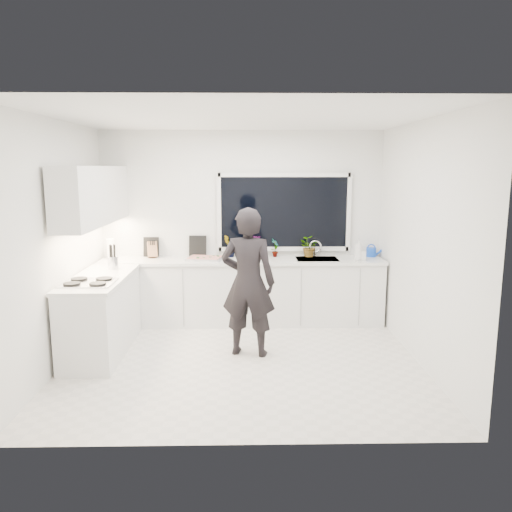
{
  "coord_description": "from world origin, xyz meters",
  "views": [
    {
      "loc": [
        0.06,
        -5.4,
        2.18
      ],
      "look_at": [
        0.17,
        0.4,
        1.15
      ],
      "focal_mm": 35.0,
      "sensor_mm": 36.0,
      "label": 1
    }
  ],
  "objects": [
    {
      "name": "countertop_left",
      "position": [
        -1.67,
        0.35,
        0.9
      ],
      "size": [
        0.62,
        1.6,
        0.04
      ],
      "primitive_type": "cube",
      "color": "silver",
      "rests_on": "base_cabinets_left"
    },
    {
      "name": "pizza",
      "position": [
        -0.52,
        1.42,
        0.95
      ],
      "size": [
        0.49,
        0.39,
        0.01
      ],
      "primitive_type": "cube",
      "rotation": [
        0.0,
        0.0,
        -0.2
      ],
      "color": "red",
      "rests_on": "pizza_tray"
    },
    {
      "name": "picture_frame_small",
      "position": [
        -0.64,
        1.69,
        1.07
      ],
      "size": [
        0.25,
        0.03,
        0.3
      ],
      "primitive_type": "cube",
      "rotation": [
        0.0,
        0.0,
        -0.05
      ],
      "color": "black",
      "rests_on": "countertop_back"
    },
    {
      "name": "stovetop",
      "position": [
        -1.69,
        -0.0,
        0.94
      ],
      "size": [
        0.56,
        0.48,
        0.03
      ],
      "primitive_type": "cube",
      "color": "black",
      "rests_on": "countertop_left"
    },
    {
      "name": "wall_right",
      "position": [
        2.01,
        0.0,
        1.35
      ],
      "size": [
        0.02,
        3.5,
        2.7
      ],
      "primitive_type": "cube",
      "color": "white",
      "rests_on": "ground"
    },
    {
      "name": "floor",
      "position": [
        0.0,
        0.0,
        -0.01
      ],
      "size": [
        4.0,
        3.5,
        0.02
      ],
      "primitive_type": "cube",
      "color": "beige",
      "rests_on": "ground"
    },
    {
      "name": "paper_towel_roll",
      "position": [
        -1.85,
        1.55,
        1.05
      ],
      "size": [
        0.11,
        0.11,
        0.26
      ],
      "primitive_type": "cylinder",
      "rotation": [
        0.0,
        0.0,
        0.01
      ],
      "color": "white",
      "rests_on": "countertop_back"
    },
    {
      "name": "watering_can",
      "position": [
        1.85,
        1.61,
        0.98
      ],
      "size": [
        0.18,
        0.18,
        0.13
      ],
      "primitive_type": "cylinder",
      "rotation": [
        0.0,
        0.0,
        0.37
      ],
      "color": "blue",
      "rests_on": "countertop_back"
    },
    {
      "name": "faucet",
      "position": [
        1.05,
        1.65,
        1.03
      ],
      "size": [
        0.03,
        0.03,
        0.22
      ],
      "primitive_type": "cylinder",
      "color": "silver",
      "rests_on": "countertop_back"
    },
    {
      "name": "person",
      "position": [
        0.08,
        0.23,
        0.87
      ],
      "size": [
        0.71,
        0.54,
        1.74
      ],
      "primitive_type": "imported",
      "rotation": [
        0.0,
        0.0,
        2.94
      ],
      "color": "black",
      "rests_on": "floor"
    },
    {
      "name": "herb_plants",
      "position": [
        0.48,
        1.61,
        1.07
      ],
      "size": [
        1.4,
        0.32,
        0.31
      ],
      "color": "#26662D",
      "rests_on": "countertop_back"
    },
    {
      "name": "picture_frame_large",
      "position": [
        -1.31,
        1.69,
        1.06
      ],
      "size": [
        0.22,
        0.02,
        0.28
      ],
      "primitive_type": "cube",
      "rotation": [
        0.0,
        0.0,
        0.01
      ],
      "color": "black",
      "rests_on": "countertop_back"
    },
    {
      "name": "wall_left",
      "position": [
        -2.01,
        0.0,
        1.35
      ],
      "size": [
        0.02,
        3.5,
        2.7
      ],
      "primitive_type": "cube",
      "color": "white",
      "rests_on": "ground"
    },
    {
      "name": "utensil_crock",
      "position": [
        -1.63,
        0.8,
        1.0
      ],
      "size": [
        0.15,
        0.15,
        0.16
      ],
      "primitive_type": "cylinder",
      "rotation": [
        0.0,
        0.0,
        0.16
      ],
      "color": "silver",
      "rests_on": "countertop_left"
    },
    {
      "name": "knife_block",
      "position": [
        -1.27,
        1.59,
        1.03
      ],
      "size": [
        0.15,
        0.13,
        0.22
      ],
      "primitive_type": "cube",
      "rotation": [
        0.0,
        0.0,
        0.28
      ],
      "color": "olive",
      "rests_on": "countertop_back"
    },
    {
      "name": "pizza_tray",
      "position": [
        -0.52,
        1.42,
        0.94
      ],
      "size": [
        0.54,
        0.44,
        0.03
      ],
      "primitive_type": "cube",
      "rotation": [
        0.0,
        0.0,
        -0.2
      ],
      "color": "silver",
      "rests_on": "countertop_back"
    },
    {
      "name": "upper_cabinets",
      "position": [
        -1.79,
        0.7,
        1.85
      ],
      "size": [
        0.34,
        2.1,
        0.7
      ],
      "primitive_type": "cube",
      "color": "white",
      "rests_on": "wall_left"
    },
    {
      "name": "countertop_back",
      "position": [
        0.0,
        1.44,
        0.9
      ],
      "size": [
        3.94,
        0.62,
        0.04
      ],
      "primitive_type": "cube",
      "color": "silver",
      "rests_on": "base_cabinets_back"
    },
    {
      "name": "base_cabinets_left",
      "position": [
        -1.67,
        0.35,
        0.44
      ],
      "size": [
        0.58,
        1.6,
        0.88
      ],
      "primitive_type": "cube",
      "color": "white",
      "rests_on": "floor"
    },
    {
      "name": "ceiling",
      "position": [
        0.0,
        0.0,
        2.71
      ],
      "size": [
        4.0,
        3.5,
        0.02
      ],
      "primitive_type": "cube",
      "color": "white",
      "rests_on": "wall_back"
    },
    {
      "name": "soap_bottles",
      "position": [
        1.61,
        1.3,
        1.06
      ],
      "size": [
        0.17,
        0.13,
        0.31
      ],
      "color": "#D8BF66",
      "rests_on": "countertop_back"
    },
    {
      "name": "sink",
      "position": [
        1.05,
        1.45,
        0.87
      ],
      "size": [
        0.58,
        0.42,
        0.14
      ],
      "primitive_type": "cube",
      "color": "silver",
      "rests_on": "countertop_back"
    },
    {
      "name": "window",
      "position": [
        0.6,
        1.73,
        1.55
      ],
      "size": [
        1.8,
        0.02,
        1.0
      ],
      "primitive_type": "cube",
      "color": "black",
      "rests_on": "wall_back"
    },
    {
      "name": "wall_back",
      "position": [
        0.0,
        1.76,
        1.35
      ],
      "size": [
        4.0,
        0.02,
        2.7
      ],
      "primitive_type": "cube",
      "color": "white",
      "rests_on": "ground"
    },
    {
      "name": "base_cabinets_back",
      "position": [
        0.0,
        1.45,
        0.44
      ],
      "size": [
        3.92,
        0.58,
        0.88
      ],
      "primitive_type": "cube",
      "color": "white",
      "rests_on": "floor"
    }
  ]
}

